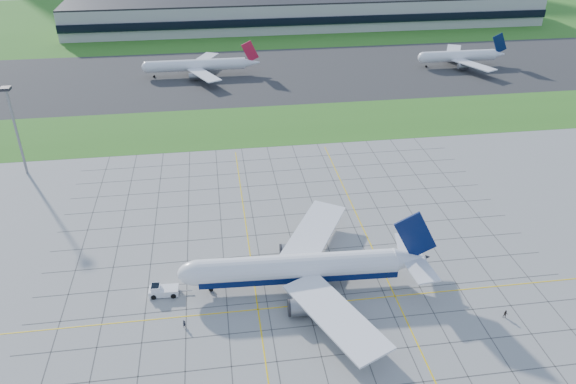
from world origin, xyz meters
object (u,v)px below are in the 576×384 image
at_px(light_mast, 14,120).
at_px(distant_jet_2, 460,56).
at_px(distant_jet_1, 198,65).
at_px(airliner, 300,268).
at_px(pushback_tug, 162,290).
at_px(crew_near, 184,324).
at_px(crew_far, 506,314).

xyz_separation_m(light_mast, distant_jet_2, (163.71, 79.60, -11.70)).
bearing_deg(distant_jet_2, distant_jet_1, 178.58).
height_order(distant_jet_1, distant_jet_2, same).
bearing_deg(airliner, pushback_tug, -179.81).
xyz_separation_m(airliner, distant_jet_1, (-20.13, 143.34, -0.09)).
bearing_deg(crew_near, crew_far, -47.88).
bearing_deg(pushback_tug, airliner, 0.19).
bearing_deg(pushback_tug, distant_jet_2, 51.26).
height_order(light_mast, crew_far, light_mast).
height_order(crew_far, distant_jet_2, distant_jet_2).
bearing_deg(distant_jet_1, pushback_tug, -93.25).
relative_size(distant_jet_1, distant_jet_2, 1.09).
relative_size(light_mast, distant_jet_1, 0.55).
distance_m(pushback_tug, distant_jet_1, 142.43).
xyz_separation_m(crew_near, crew_far, (61.40, -6.16, 0.03)).
relative_size(light_mast, airliner, 0.48).
bearing_deg(airliner, light_mast, 141.32).
height_order(crew_near, crew_far, crew_far).
height_order(light_mast, crew_near, light_mast).
distance_m(airliner, crew_far, 40.87).
bearing_deg(distant_jet_2, crew_far, -109.96).
distance_m(airliner, distant_jet_1, 144.75).
height_order(light_mast, distant_jet_1, light_mast).
xyz_separation_m(light_mast, crew_near, (45.75, -69.96, -15.35)).
xyz_separation_m(light_mast, airliner, (69.39, -60.91, -11.61)).
height_order(crew_near, distant_jet_2, distant_jet_2).
bearing_deg(crew_near, pushback_tug, 71.89).
bearing_deg(light_mast, distant_jet_2, 25.93).
bearing_deg(distant_jet_2, airliner, -123.87).
xyz_separation_m(light_mast, crew_far, (107.15, -76.12, -15.32)).
bearing_deg(crew_far, pushback_tug, -173.01).
distance_m(light_mast, pushback_tug, 74.11).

